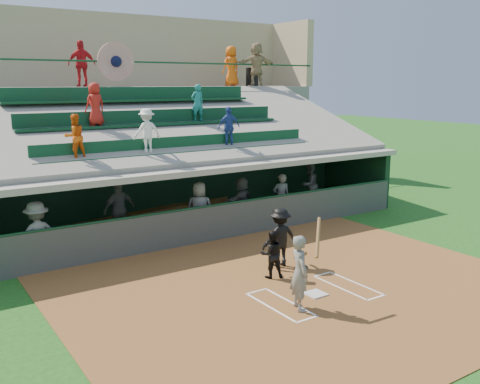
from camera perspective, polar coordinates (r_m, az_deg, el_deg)
ground at (r=12.62m, az=8.05°, el=-10.86°), size 100.00×100.00×0.00m
dirt_slab at (r=12.97m, az=6.57°, el=-10.14°), size 11.00×9.00×0.02m
home_plate at (r=12.61m, az=8.06°, el=-10.71°), size 0.43×0.43×0.03m
batters_box_chalk at (r=12.62m, az=8.05°, el=-10.76°), size 2.65×1.85×0.01m
dugout_floor at (r=17.94m, az=-6.38°, el=-3.91°), size 16.00×3.50×0.04m
concourse_slab at (r=23.64m, az=-14.04°, el=5.21°), size 20.00×3.00×4.60m
grandstand at (r=20.87m, az=-11.28°, el=4.41°), size 20.40×10.40×7.80m
batter_at_plate at (r=11.53m, az=6.42°, el=-8.49°), size 0.91×0.77×1.95m
catcher at (r=13.35m, az=3.39°, el=-6.64°), size 0.71×0.64×1.21m
home_umpire at (r=14.13m, az=4.28°, el=-4.83°), size 1.06×0.67×1.57m
dugout_bench at (r=19.01m, az=-8.09°, el=-2.29°), size 14.88×3.38×0.45m
dugout_player_a at (r=14.79m, az=-20.80°, el=-4.34°), size 1.21×0.77×1.78m
dugout_player_b at (r=16.83m, az=-12.76°, el=-1.83°), size 1.16×0.69×1.86m
dugout_player_c at (r=16.79m, az=-4.33°, el=-1.83°), size 1.00×0.89×1.73m
dugout_player_d at (r=18.42m, az=0.18°, el=-0.83°), size 1.51×1.09×1.58m
dugout_player_e at (r=18.67m, az=4.42°, el=-0.57°), size 0.70×0.57×1.66m
dugout_player_f at (r=21.06m, az=7.42°, el=0.80°), size 0.92×0.78×1.68m
trash_bin at (r=26.14m, az=1.30°, el=12.15°), size 0.59×0.59×0.88m
concourse_staff_a at (r=22.27m, az=-16.52°, el=12.97°), size 1.09×0.52×1.81m
concourse_staff_b at (r=25.33m, az=-0.94°, el=13.26°), size 0.98×0.71×1.85m
concourse_staff_c at (r=25.33m, az=1.75°, el=13.43°), size 1.93×0.92×2.00m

